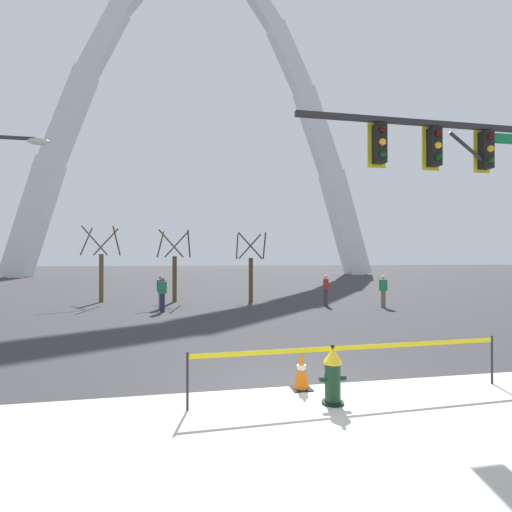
# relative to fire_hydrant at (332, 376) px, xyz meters

# --- Properties ---
(ground_plane) EXTENTS (240.00, 240.00, 0.00)m
(ground_plane) POSITION_rel_fire_hydrant_xyz_m (-0.30, 0.80, -0.47)
(ground_plane) COLOR #333335
(fire_hydrant) EXTENTS (0.46, 0.48, 0.99)m
(fire_hydrant) POSITION_rel_fire_hydrant_xyz_m (0.00, 0.00, 0.00)
(fire_hydrant) COLOR black
(fire_hydrant) RESTS_ON ground
(caution_tape_barrier) EXTENTS (5.81, 0.24, 0.94)m
(caution_tape_barrier) POSITION_rel_fire_hydrant_xyz_m (0.51, 0.26, 0.19)
(caution_tape_barrier) COLOR #232326
(caution_tape_barrier) RESTS_ON ground
(traffic_cone_by_hydrant) EXTENTS (0.36, 0.36, 0.73)m
(traffic_cone_by_hydrant) POSITION_rel_fire_hydrant_xyz_m (-0.30, 0.76, -0.11)
(traffic_cone_by_hydrant) COLOR black
(traffic_cone_by_hydrant) RESTS_ON ground
(traffic_signal_gantry) EXTENTS (6.42, 0.44, 6.00)m
(traffic_signal_gantry) POSITION_rel_fire_hydrant_xyz_m (4.41, 1.99, 3.80)
(traffic_signal_gantry) COLOR #232326
(traffic_signal_gantry) RESTS_ON ground
(monument_arch) EXTENTS (49.96, 3.00, 46.28)m
(monument_arch) POSITION_rel_fire_hydrant_xyz_m (-0.30, 47.13, 19.75)
(monument_arch) COLOR silver
(monument_arch) RESTS_ON ground
(tree_far_left) EXTENTS (1.93, 1.94, 4.18)m
(tree_far_left) POSITION_rel_fire_hydrant_xyz_m (-6.99, 16.14, 1.39)
(tree_far_left) COLOR brown
(tree_far_left) RESTS_ON ground
(tree_left_mid) EXTENTS (1.85, 1.86, 4.00)m
(tree_left_mid) POSITION_rel_fire_hydrant_xyz_m (-3.00, 15.60, 1.31)
(tree_left_mid) COLOR brown
(tree_left_mid) RESTS_ON ground
(tree_center_left) EXTENTS (1.78, 1.79, 3.86)m
(tree_center_left) POSITION_rel_fire_hydrant_xyz_m (1.18, 14.81, 1.25)
(tree_center_left) COLOR brown
(tree_center_left) RESTS_ON ground
(pedestrian_walking_left) EXTENTS (0.24, 0.36, 1.59)m
(pedestrian_walking_left) POSITION_rel_fire_hydrant_xyz_m (4.63, 12.29, 0.35)
(pedestrian_walking_left) COLOR #38383D
(pedestrian_walking_left) RESTS_ON ground
(pedestrian_standing_center) EXTENTS (0.39, 0.37, 1.59)m
(pedestrian_standing_center) POSITION_rel_fire_hydrant_xyz_m (-3.56, 12.78, 0.35)
(pedestrian_standing_center) COLOR brown
(pedestrian_standing_center) RESTS_ON ground
(pedestrian_walking_right) EXTENTS (0.36, 0.24, 1.59)m
(pedestrian_walking_right) POSITION_rel_fire_hydrant_xyz_m (7.16, 11.12, 0.35)
(pedestrian_walking_right) COLOR brown
(pedestrian_walking_right) RESTS_ON ground
(pedestrian_near_trees) EXTENTS (0.39, 0.38, 1.59)m
(pedestrian_near_trees) POSITION_rel_fire_hydrant_xyz_m (-3.43, 11.56, 0.35)
(pedestrian_near_trees) COLOR #232847
(pedestrian_near_trees) RESTS_ON ground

